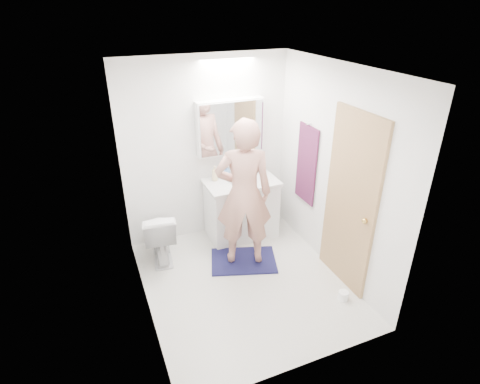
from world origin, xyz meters
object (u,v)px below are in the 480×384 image
vanity_cabinet (241,210)px  toilet_paper_roll (343,295)px  person (244,194)px  toilet (160,234)px  soap_bottle_b (226,171)px  toothbrush_cup (253,170)px  medicine_cabinet (230,127)px  soap_bottle_a (215,173)px

vanity_cabinet → toilet_paper_roll: size_ratio=8.18×
toilet_paper_roll → person: bearing=125.4°
toilet → soap_bottle_b: bearing=-156.5°
toilet → toothbrush_cup: (1.39, 0.28, 0.53)m
person → medicine_cabinet: bearing=-82.3°
toilet → soap_bottle_a: size_ratio=3.37×
person → soap_bottle_b: 0.79m
soap_bottle_b → toothbrush_cup: size_ratio=1.61×
soap_bottle_a → toilet_paper_roll: bearing=-65.0°
toilet_paper_roll → vanity_cabinet: bearing=107.7°
medicine_cabinet → person: size_ratio=0.49×
vanity_cabinet → toothbrush_cup: bearing=33.2°
medicine_cabinet → toilet_paper_roll: 2.43m
vanity_cabinet → toilet: size_ratio=1.30×
medicine_cabinet → toilet: medicine_cabinet is taller
toothbrush_cup → toilet_paper_roll: 2.00m
vanity_cabinet → toilet: vanity_cabinet is taller
vanity_cabinet → soap_bottle_b: 0.57m
vanity_cabinet → toilet: bearing=-174.3°
toilet → person: size_ratio=0.38×
soap_bottle_b → medicine_cabinet: bearing=22.1°
vanity_cabinet → medicine_cabinet: medicine_cabinet is taller
medicine_cabinet → soap_bottle_a: bearing=-166.4°
soap_bottle_a → vanity_cabinet: bearing=-25.7°
medicine_cabinet → toothbrush_cup: (0.31, -0.05, -0.63)m
medicine_cabinet → person: 0.99m
toilet → soap_bottle_a: soap_bottle_a is taller
toothbrush_cup → medicine_cabinet: bearing=170.8°
medicine_cabinet → toilet_paper_roll: medicine_cabinet is taller
person → toothbrush_cup: bearing=-102.9°
soap_bottle_b → toilet_paper_roll: soap_bottle_b is taller
vanity_cabinet → toothbrush_cup: size_ratio=8.15×
toilet → person: 1.21m
person → toilet_paper_roll: (0.74, -1.04, -0.90)m
person → soap_bottle_b: size_ratio=10.12×
soap_bottle_a → toilet: bearing=-162.4°
soap_bottle_b → toothbrush_cup: 0.39m
vanity_cabinet → soap_bottle_b: (-0.14, 0.18, 0.52)m
soap_bottle_a → toothbrush_cup: size_ratio=1.86×
vanity_cabinet → soap_bottle_a: size_ratio=4.39×
toilet → toilet_paper_roll: toilet is taller
medicine_cabinet → vanity_cabinet: bearing=-72.9°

